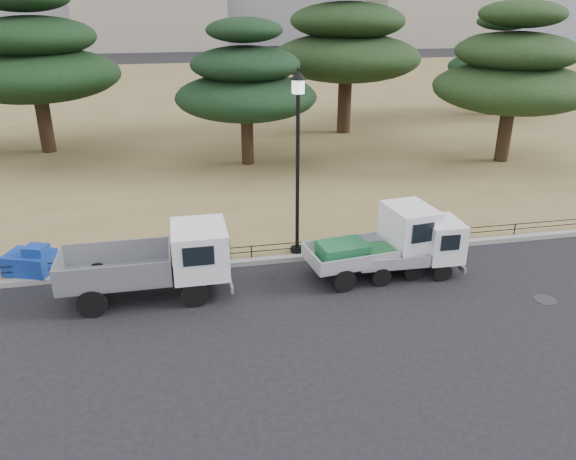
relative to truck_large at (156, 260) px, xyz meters
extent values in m
plane|color=black|center=(3.81, -1.20, -1.08)|extent=(220.00, 220.00, 0.00)
cube|color=olive|center=(3.81, 29.40, -1.00)|extent=(120.00, 56.00, 0.15)
cube|color=gray|center=(3.81, 1.40, -1.00)|extent=(120.00, 0.25, 0.16)
cylinder|color=black|center=(0.97, -0.82, -0.70)|extent=(0.76, 0.15, 0.76)
cylinder|color=black|center=(0.96, 0.82, -0.70)|extent=(0.76, 0.15, 0.76)
cylinder|color=black|center=(-1.64, -0.82, -0.70)|extent=(0.76, 0.15, 0.76)
cylinder|color=black|center=(-1.65, 0.81, -0.70)|extent=(0.76, 0.15, 0.76)
cube|color=#2D2D30|center=(-0.30, 0.00, -0.50)|extent=(4.22, 0.91, 0.13)
cube|color=gray|center=(-1.06, 0.00, -0.07)|extent=(2.93, 1.66, 0.74)
cube|color=white|center=(1.19, 0.00, 0.21)|extent=(1.47, 1.80, 1.29)
cylinder|color=black|center=(7.25, -0.56, -0.75)|extent=(0.67, 0.26, 0.66)
cylinder|color=black|center=(7.07, 0.89, -0.75)|extent=(0.67, 0.26, 0.66)
cylinder|color=black|center=(5.07, -0.83, -0.75)|extent=(0.67, 0.26, 0.66)
cylinder|color=black|center=(4.89, 0.62, -0.75)|extent=(0.67, 0.26, 0.66)
cube|color=#2D2D30|center=(6.10, 0.04, -0.59)|extent=(3.62, 1.24, 0.15)
cube|color=silver|center=(5.47, -0.04, -0.30)|extent=(2.61, 1.78, 0.44)
cube|color=white|center=(7.34, 0.19, 0.19)|extent=(1.42, 1.76, 1.41)
cube|color=#1C6335|center=(5.22, -0.07, -0.19)|extent=(1.46, 1.13, 0.48)
cylinder|color=black|center=(8.03, -0.78, -0.80)|extent=(0.55, 0.16, 0.55)
cylinder|color=black|center=(8.07, 0.41, -0.80)|extent=(0.55, 0.16, 0.55)
cylinder|color=black|center=(6.21, -0.73, -0.80)|extent=(0.55, 0.16, 0.55)
cylinder|color=black|center=(6.24, 0.46, -0.80)|extent=(0.55, 0.16, 0.55)
cube|color=#2D2D30|center=(7.16, -0.16, -0.67)|extent=(2.97, 0.76, 0.13)
cube|color=#B2B4BA|center=(6.63, -0.14, -0.43)|extent=(2.06, 1.30, 0.37)
cube|color=white|center=(8.20, -0.19, -0.03)|extent=(1.06, 1.38, 1.16)
cube|color=#1C642F|center=(6.42, -0.14, -0.34)|extent=(1.14, 0.84, 0.40)
cylinder|color=black|center=(4.28, 1.70, -0.85)|extent=(0.42, 0.42, 0.15)
cylinder|color=black|center=(4.28, 1.70, 1.62)|extent=(0.11, 0.11, 4.79)
cylinder|color=white|center=(4.28, 1.70, 4.20)|extent=(0.38, 0.38, 0.38)
cone|color=black|center=(4.28, 1.70, 4.52)|extent=(0.50, 0.50, 0.24)
cylinder|color=black|center=(3.81, 1.55, -0.73)|extent=(38.00, 0.03, 0.03)
cylinder|color=black|center=(3.81, 1.55, -0.55)|extent=(38.00, 0.03, 0.03)
cylinder|color=black|center=(3.81, 1.55, -0.73)|extent=(0.04, 0.04, 0.40)
cube|color=#133799|center=(-3.67, 1.90, -0.62)|extent=(1.55, 1.35, 0.61)
cube|color=#133799|center=(-3.41, 1.77, -0.19)|extent=(0.75, 0.70, 0.26)
cylinder|color=#2D2D30|center=(10.31, -2.40, -1.07)|extent=(0.60, 0.60, 0.01)
cylinder|color=black|center=(-5.69, 16.46, 0.66)|extent=(0.71, 0.71, 3.17)
ellipsoid|color=black|center=(-5.69, 16.46, 2.96)|extent=(8.14, 8.14, 2.60)
ellipsoid|color=black|center=(-5.69, 16.46, 4.74)|extent=(6.21, 6.21, 1.99)
cylinder|color=black|center=(4.16, 12.10, 0.37)|extent=(0.58, 0.58, 2.60)
ellipsoid|color=black|center=(4.16, 12.10, 2.26)|extent=(6.55, 6.55, 2.10)
ellipsoid|color=black|center=(4.16, 12.10, 3.72)|extent=(5.00, 5.00, 1.60)
ellipsoid|color=black|center=(4.16, 12.10, 5.18)|extent=(3.46, 3.46, 1.11)
cylinder|color=black|center=(10.66, 17.71, 0.82)|extent=(0.78, 0.78, 3.49)
ellipsoid|color=black|center=(10.66, 17.71, 3.35)|extent=(8.39, 8.39, 2.69)
ellipsoid|color=black|center=(10.66, 17.71, 5.31)|extent=(6.41, 6.41, 2.05)
cylinder|color=black|center=(16.43, 10.09, 0.51)|extent=(0.65, 0.65, 2.88)
ellipsoid|color=#1D3316|center=(16.43, 10.09, 2.60)|extent=(7.31, 7.31, 2.34)
ellipsoid|color=#1D3316|center=(16.43, 10.09, 4.22)|extent=(5.58, 5.58, 1.79)
ellipsoid|color=#1D3316|center=(16.43, 10.09, 5.84)|extent=(3.85, 3.85, 1.23)
cylinder|color=black|center=(22.19, 20.91, 0.34)|extent=(0.57, 0.57, 2.54)
ellipsoid|color=black|center=(22.19, 20.91, 2.18)|extent=(6.47, 6.47, 2.07)
ellipsoid|color=black|center=(22.19, 20.91, 3.61)|extent=(4.94, 4.94, 1.58)
ellipsoid|color=black|center=(22.19, 20.91, 5.03)|extent=(3.41, 3.41, 1.09)
camera|label=1|loc=(0.74, -14.06, 6.57)|focal=35.00mm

